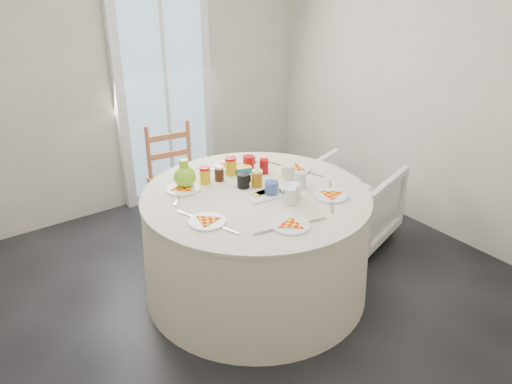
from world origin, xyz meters
TOP-DOWN VIEW (x-y plane):
  - floor at (0.00, 0.00)m, footprint 4.00×4.00m
  - wall_back at (0.00, 2.00)m, footprint 4.00×0.02m
  - wall_right at (2.00, 0.00)m, footprint 0.02×4.00m
  - glass_door at (0.40, 1.95)m, footprint 1.00×0.08m
  - table at (0.15, 0.11)m, footprint 1.64×1.64m
  - wooden_chair at (0.11, 1.22)m, footprint 0.49×0.47m
  - armchair at (1.26, 0.24)m, footprint 0.87×0.90m
  - place_settings at (0.15, 0.11)m, footprint 1.50×1.50m
  - jar_cluster at (0.17, 0.41)m, footprint 0.56×0.35m
  - butter_tub at (0.28, 0.47)m, footprint 0.15×0.12m
  - green_pitcher at (-0.20, 0.49)m, footprint 0.21×0.21m
  - cheese_platter at (0.19, 0.04)m, footprint 0.32×0.23m
  - mugs_glasses at (0.31, 0.12)m, footprint 0.88×0.88m

SIDE VIEW (x-z plane):
  - floor at x=0.00m, z-range 0.00..0.00m
  - table at x=0.15m, z-range -0.04..0.79m
  - armchair at x=1.26m, z-range 0.02..0.76m
  - wooden_chair at x=0.11m, z-range -0.02..0.96m
  - place_settings at x=0.15m, z-range 0.76..0.78m
  - cheese_platter at x=0.19m, z-range 0.75..0.79m
  - butter_tub at x=0.28m, z-range 0.76..0.81m
  - mugs_glasses at x=0.31m, z-range 0.75..0.87m
  - jar_cluster at x=0.17m, z-range 0.74..0.90m
  - green_pitcher at x=-0.20m, z-range 0.77..0.97m
  - glass_door at x=0.40m, z-range 0.00..2.10m
  - wall_back at x=0.00m, z-range 0.00..2.60m
  - wall_right at x=2.00m, z-range 0.00..2.60m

